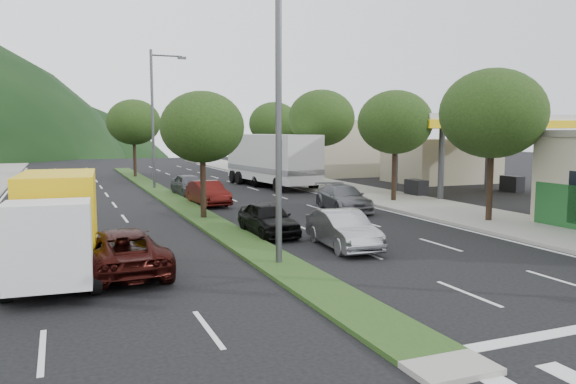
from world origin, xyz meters
name	(u,v)px	position (x,y,z in m)	size (l,w,h in m)	color
ground	(434,361)	(0.00, 0.00, 0.00)	(160.00, 160.00, 0.00)	black
sidewalk_right	(359,192)	(12.50, 25.00, 0.07)	(5.00, 90.00, 0.15)	gray
median	(167,196)	(0.00, 28.00, 0.06)	(1.60, 56.00, 0.12)	#223914
gas_canopy	(468,125)	(19.00, 22.00, 4.65)	(12.20, 8.20, 5.25)	silver
bldg_right_far	(328,147)	(19.50, 44.00, 2.60)	(10.00, 16.00, 5.20)	#B1AC8D
tree_r_b	(493,114)	(12.00, 12.00, 5.04)	(4.80, 4.80, 6.94)	black
tree_r_c	(395,122)	(12.00, 20.00, 4.75)	(4.40, 4.40, 6.48)	black
tree_r_d	(321,118)	(12.00, 30.00, 5.18)	(5.00, 5.00, 7.17)	black
tree_r_e	(274,124)	(12.00, 40.00, 4.89)	(4.60, 4.60, 6.71)	black
tree_med_near	(202,127)	(0.00, 18.00, 4.43)	(4.00, 4.00, 6.02)	black
tree_med_far	(134,122)	(0.00, 44.00, 5.01)	(4.80, 4.80, 6.94)	black
streetlight_near	(285,88)	(0.21, 8.00, 5.58)	(2.60, 0.25, 10.00)	#47494C
streetlight_mid	(155,112)	(0.21, 33.00, 5.58)	(2.60, 0.25, 10.00)	#47494C
sedan_silver	(343,229)	(3.14, 9.62, 0.69)	(1.46, 4.18, 1.38)	#999BA0
suv_maroon	(120,251)	(-4.76, 8.87, 0.69)	(2.30, 4.99, 1.39)	black
car_queue_a	(268,219)	(1.50, 13.08, 0.68)	(1.61, 3.99, 1.36)	black
car_queue_b	(343,198)	(7.62, 18.08, 0.69)	(1.93, 4.76, 1.38)	#56565C
car_queue_c	(208,193)	(1.50, 23.08, 0.69)	(1.46, 4.19, 1.38)	#440D0B
car_queue_d	(260,177)	(8.19, 33.08, 0.67)	(2.24, 4.86, 1.35)	black
car_queue_e	(189,185)	(1.50, 28.08, 0.72)	(1.69, 4.20, 1.43)	#48494D
box_truck	(57,229)	(-6.48, 9.23, 1.42)	(2.73, 6.23, 3.00)	silver
motorhome	(272,159)	(8.63, 31.64, 2.11)	(4.25, 10.61, 3.97)	#BBBBBB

